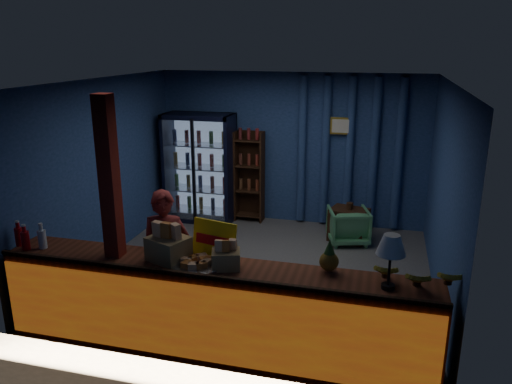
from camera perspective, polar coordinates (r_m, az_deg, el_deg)
ground at (r=7.02m, az=0.39°, el=-9.12°), size 4.60×4.60×0.00m
room_walls at (r=6.49m, az=0.41°, el=3.45°), size 4.60×4.60×4.60m
counter at (r=5.18m, az=-4.96°, el=-13.23°), size 4.40×0.57×0.99m
support_post at (r=5.27m, az=-16.01°, el=-3.46°), size 0.16×0.16×2.60m
beverage_cooler at (r=8.88m, az=-6.26°, el=2.75°), size 1.20×0.62×1.90m
bottle_shelf at (r=8.79m, az=-0.72°, el=1.76°), size 0.50×0.28×1.60m
curtain_folds at (r=8.47m, az=10.61°, el=4.43°), size 1.74×0.14×2.50m
framed_picture at (r=8.36m, az=9.72°, el=7.45°), size 0.36×0.04×0.28m
shopkeeper at (r=5.77m, az=-10.28°, el=-7.10°), size 0.63×0.49×1.51m
green_chair at (r=8.03m, az=10.49°, el=-3.80°), size 0.75×0.77×0.57m
side_table at (r=8.14m, az=10.55°, el=-3.67°), size 0.67×0.55×0.63m
yellow_sign at (r=5.08m, az=-4.82°, el=-5.47°), size 0.50×0.21×0.39m
soda_bottles at (r=5.86m, az=-24.53°, el=-4.78°), size 0.38×0.17×0.28m
snack_box_left at (r=5.11m, az=-9.98°, el=-6.19°), size 0.47×0.43×0.40m
snack_box_centre at (r=4.89m, az=-3.45°, el=-7.54°), size 0.33×0.29×0.29m
pastry_tray at (r=4.97m, az=-6.73°, el=-8.17°), size 0.50×0.50×0.08m
banana_bunches at (r=4.80m, az=17.94°, el=-9.04°), size 0.80×0.30×0.17m
table_lamp at (r=4.52m, az=15.20°, el=-6.07°), size 0.26×0.26×0.51m
pineapple at (r=4.84m, az=8.35°, el=-7.53°), size 0.19×0.19×0.32m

